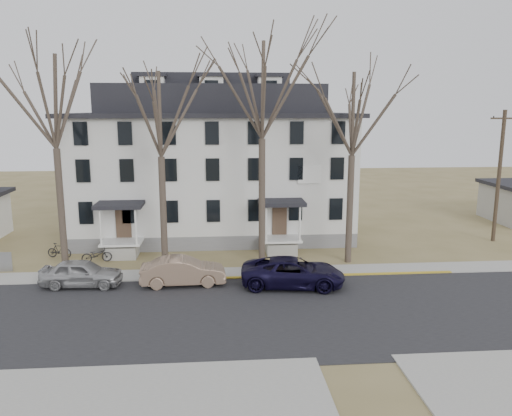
{
  "coord_description": "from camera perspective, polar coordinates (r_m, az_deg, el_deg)",
  "views": [
    {
      "loc": [
        -1.72,
        -20.09,
        9.54
      ],
      "look_at": [
        0.57,
        9.0,
        3.74
      ],
      "focal_mm": 35.0,
      "sensor_mm": 36.0,
      "label": 1
    }
  ],
  "objects": [
    {
      "name": "ground",
      "position": [
        22.3,
        0.36,
        -14.09
      ],
      "size": [
        120.0,
        120.0,
        0.0
      ],
      "primitive_type": "plane",
      "color": "olive",
      "rests_on": "ground"
    },
    {
      "name": "far_sidewalk",
      "position": [
        29.71,
        -0.96,
        -7.49
      ],
      "size": [
        120.0,
        2.0,
        0.08
      ],
      "primitive_type": "cube",
      "color": "#A09F97",
      "rests_on": "ground"
    },
    {
      "name": "tree_mid_right",
      "position": [
        31.0,
        11.08,
        11.15
      ],
      "size": [
        7.8,
        7.8,
        12.74
      ],
      "color": "#473B31",
      "rests_on": "ground"
    },
    {
      "name": "tree_mid_left",
      "position": [
        30.06,
        -10.98,
        11.16
      ],
      "size": [
        7.8,
        7.8,
        12.74
      ],
      "color": "#473B31",
      "rests_on": "ground"
    },
    {
      "name": "yellow_curb",
      "position": [
        29.59,
        8.95,
        -7.71
      ],
      "size": [
        14.0,
        0.25,
        0.06
      ],
      "primitive_type": "cube",
      "color": "gold",
      "rests_on": "ground"
    },
    {
      "name": "tree_far_left",
      "position": [
        31.3,
        -22.25,
        11.9
      ],
      "size": [
        8.4,
        8.4,
        13.72
      ],
      "color": "#473B31",
      "rests_on": "ground"
    },
    {
      "name": "tree_center",
      "position": [
        30.05,
        0.71,
        14.19
      ],
      "size": [
        9.0,
        9.0,
        14.7
      ],
      "color": "#473B31",
      "rests_on": "ground"
    },
    {
      "name": "boarding_house",
      "position": [
        38.27,
        -4.92,
        4.96
      ],
      "size": [
        20.8,
        12.36,
        12.05
      ],
      "color": "slate",
      "rests_on": "ground"
    },
    {
      "name": "bicycle_left",
      "position": [
        33.11,
        -17.74,
        -5.18
      ],
      "size": [
        1.94,
        1.03,
        0.97
      ],
      "primitive_type": "imported",
      "rotation": [
        0.0,
        0.0,
        1.79
      ],
      "color": "black",
      "rests_on": "ground"
    },
    {
      "name": "utility_pole_far",
      "position": [
        39.9,
        26.03,
        3.43
      ],
      "size": [
        2.0,
        0.28,
        9.5
      ],
      "color": "#3D3023",
      "rests_on": "ground"
    },
    {
      "name": "bicycle_right",
      "position": [
        34.91,
        -21.56,
        -4.59
      ],
      "size": [
        1.68,
        0.79,
        0.98
      ],
      "primitive_type": "imported",
      "rotation": [
        0.0,
        0.0,
        1.36
      ],
      "color": "black",
      "rests_on": "ground"
    },
    {
      "name": "car_navy",
      "position": [
        27.44,
        4.25,
        -7.41
      ],
      "size": [
        5.91,
        3.31,
        1.56
      ],
      "primitive_type": "imported",
      "rotation": [
        0.0,
        0.0,
        1.44
      ],
      "color": "black",
      "rests_on": "ground"
    },
    {
      "name": "car_tan",
      "position": [
        27.88,
        -8.33,
        -7.23
      ],
      "size": [
        4.7,
        1.83,
        1.53
      ],
      "primitive_type": "imported",
      "rotation": [
        0.0,
        0.0,
        1.62
      ],
      "color": "#8D715A",
      "rests_on": "ground"
    },
    {
      "name": "car_silver",
      "position": [
        28.96,
        -19.31,
        -7.1
      ],
      "size": [
        4.44,
        1.99,
        1.48
      ],
      "primitive_type": "imported",
      "rotation": [
        0.0,
        0.0,
        1.52
      ],
      "color": "#A8A8A8",
      "rests_on": "ground"
    },
    {
      "name": "near_sidewalk_left",
      "position": [
        18.92,
        -24.78,
        -20.17
      ],
      "size": [
        20.0,
        5.0,
        0.08
      ],
      "primitive_type": "cube",
      "color": "#A09F97",
      "rests_on": "ground"
    },
    {
      "name": "main_road",
      "position": [
        24.12,
        -0.05,
        -12.06
      ],
      "size": [
        120.0,
        10.0,
        0.04
      ],
      "primitive_type": "cube",
      "color": "#27272A",
      "rests_on": "ground"
    }
  ]
}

